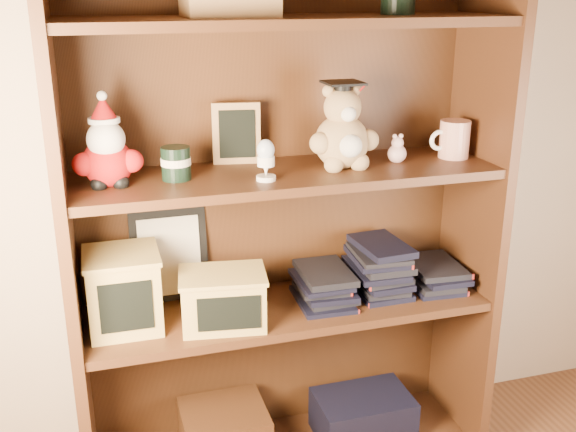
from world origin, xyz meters
name	(u,v)px	position (x,y,z in m)	size (l,w,h in m)	color
bookcase	(282,224)	(0.00, 1.36, 0.78)	(1.20, 0.35, 1.60)	#452613
shelf_lower	(288,308)	(0.00, 1.30, 0.54)	(1.14, 0.33, 0.02)	#452613
shelf_upper	(288,175)	(0.00, 1.30, 0.94)	(1.14, 0.33, 0.02)	#452613
santa_plush	(107,151)	(-0.47, 1.30, 1.04)	(0.17, 0.12, 0.24)	#A50F0F
teachers_tin	(176,163)	(-0.30, 1.30, 0.99)	(0.08, 0.08, 0.09)	black
chalkboard_plaque	(236,134)	(-0.12, 1.42, 1.03)	(0.13, 0.08, 0.17)	#9E7547
egg_cup	(266,158)	(-0.08, 1.23, 1.01)	(0.05, 0.05, 0.11)	white
grad_teddy_bear	(343,134)	(0.15, 1.30, 1.04)	(0.20, 0.17, 0.24)	tan
pink_figurine	(397,151)	(0.32, 1.31, 0.98)	(0.05, 0.05, 0.08)	#D3A5A3
teacher_mug	(454,139)	(0.50, 1.30, 1.00)	(0.12, 0.09, 0.11)	silver
certificate_frame	(170,255)	(-0.32, 1.44, 0.69)	(0.22, 0.06, 0.27)	black
treats_box	(124,290)	(-0.46, 1.30, 0.66)	(0.20, 0.20, 0.21)	tan
pencils_box	(223,299)	(-0.20, 1.24, 0.63)	(0.25, 0.20, 0.15)	tan
book_stack_left	(324,284)	(0.11, 1.30, 0.60)	(0.14, 0.20, 0.10)	black
book_stack_mid	(380,270)	(0.28, 1.30, 0.62)	(0.14, 0.20, 0.14)	black
book_stack_right	(434,275)	(0.47, 1.30, 0.58)	(0.14, 0.20, 0.06)	black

